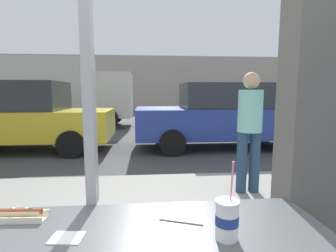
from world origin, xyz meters
name	(u,v)px	position (x,y,z in m)	size (l,w,h in m)	color
ground_plane	(138,135)	(0.00, 8.00, 0.00)	(60.00, 60.00, 0.00)	#424244
sidewalk_strip	(123,220)	(0.00, 1.60, 0.07)	(16.00, 2.80, 0.14)	gray
window_wall	(86,20)	(0.00, 0.08, 1.84)	(2.78, 0.20, 2.90)	#56544F
building_facade_far	(142,83)	(0.00, 21.77, 2.31)	(28.00, 1.20, 4.62)	#A89E8E
soda_cup_right	(227,219)	(0.57, -0.30, 1.03)	(0.09, 0.09, 0.31)	white
hotdog_tray_near	(14,215)	(-0.30, -0.08, 0.98)	(0.28, 0.10, 0.05)	beige
loose_straw	(181,222)	(0.41, -0.17, 0.96)	(0.01, 0.01, 0.19)	white
napkin_wrapper	(67,238)	(-0.03, -0.25, 0.96)	(0.12, 0.09, 0.00)	white
parked_car_yellow	(24,116)	(-2.86, 5.75, 0.90)	(4.31, 1.98, 1.79)	gold
parked_car_blue	(223,115)	(2.38, 5.75, 0.89)	(4.65, 2.04, 1.76)	#283D93
box_truck	(50,90)	(-3.86, 10.51, 1.60)	(6.73, 2.44, 2.93)	beige
pedestrian	(250,125)	(1.66, 2.14, 1.08)	(0.32, 0.32, 1.63)	navy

